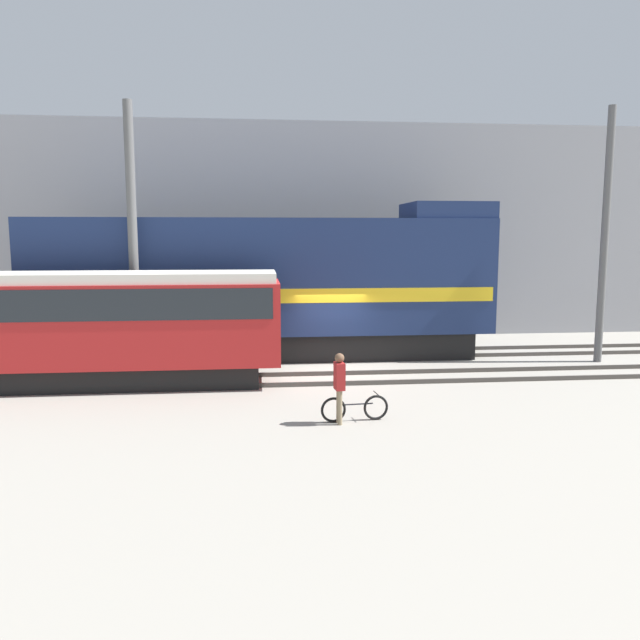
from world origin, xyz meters
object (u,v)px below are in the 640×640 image
streetcar (97,322)px  bicycle (355,408)px  person (339,381)px  freight_locomotive (268,286)px  utility_pole_center (133,239)px  utility_pole_right (605,237)px

streetcar → bicycle: 8.57m
bicycle → person: bearing=-155.3°
freight_locomotive → streetcar: bearing=-142.4°
person → utility_pole_center: 9.52m
freight_locomotive → utility_pole_center: 5.16m
person → utility_pole_center: utility_pole_center is taller
bicycle → utility_pole_center: utility_pole_center is taller
person → utility_pole_right: bearing=32.5°
freight_locomotive → streetcar: 6.60m
utility_pole_right → utility_pole_center: bearing=180.0°
streetcar → utility_pole_right: (17.10, 2.00, 2.53)m
streetcar → utility_pole_right: size_ratio=1.21×
utility_pole_center → bicycle: bearing=-45.0°
freight_locomotive → utility_pole_right: utility_pole_right is taller
freight_locomotive → streetcar: (-5.19, -4.00, -0.73)m
streetcar → utility_pole_center: bearing=69.1°
person → freight_locomotive: bearing=100.3°
utility_pole_center → utility_pole_right: size_ratio=0.98×
bicycle → utility_pole_right: size_ratio=0.19×
freight_locomotive → streetcar: size_ratio=1.53×
person → utility_pole_right: utility_pole_right is taller
streetcar → person: bearing=-34.2°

